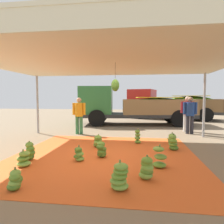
% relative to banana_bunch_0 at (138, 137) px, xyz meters
% --- Properties ---
extents(ground_plane, '(40.00, 40.00, 0.00)m').
position_rel_banana_bunch_0_xyz_m(ground_plane, '(-0.97, 1.31, -0.25)').
color(ground_plane, '#7F6B51').
extents(tarp_orange, '(5.34, 5.51, 0.01)m').
position_rel_banana_bunch_0_xyz_m(tarp_orange, '(-0.97, -1.69, -0.24)').
color(tarp_orange, '#E05B23').
rests_on(tarp_orange, ground).
extents(tent_canopy, '(8.00, 7.00, 2.81)m').
position_rel_banana_bunch_0_xyz_m(tent_canopy, '(-0.97, -1.78, 2.48)').
color(tent_canopy, '#9EA0A5').
rests_on(tent_canopy, ground).
extents(banana_bunch_0, '(0.31, 0.32, 0.57)m').
position_rel_banana_bunch_0_xyz_m(banana_bunch_0, '(0.00, 0.00, 0.00)').
color(banana_bunch_0, '#518428').
rests_on(banana_bunch_0, tarp_orange).
extents(banana_bunch_1, '(0.39, 0.40, 0.55)m').
position_rel_banana_bunch_0_xyz_m(banana_bunch_1, '(1.14, -0.84, -0.00)').
color(banana_bunch_1, '#477523').
rests_on(banana_bunch_1, tarp_orange).
extents(banana_bunch_2, '(0.42, 0.42, 0.55)m').
position_rel_banana_bunch_0_xyz_m(banana_bunch_2, '(-0.33, -3.80, -0.01)').
color(banana_bunch_2, '#75A83D').
rests_on(banana_bunch_2, tarp_orange).
extents(banana_bunch_3, '(0.39, 0.41, 0.45)m').
position_rel_banana_bunch_0_xyz_m(banana_bunch_3, '(-1.35, -0.77, -0.04)').
color(banana_bunch_3, '#477523').
rests_on(banana_bunch_3, tarp_orange).
extents(banana_bunch_4, '(0.38, 0.34, 0.43)m').
position_rel_banana_bunch_0_xyz_m(banana_bunch_4, '(-1.57, -2.28, -0.06)').
color(banana_bunch_4, '#75A83D').
rests_on(banana_bunch_4, tarp_orange).
extents(banana_bunch_5, '(0.35, 0.35, 0.53)m').
position_rel_banana_bunch_0_xyz_m(banana_bunch_5, '(-2.92, -2.37, -0.00)').
color(banana_bunch_5, '#477523').
rests_on(banana_bunch_5, tarp_orange).
extents(banana_bunch_6, '(0.41, 0.41, 0.51)m').
position_rel_banana_bunch_0_xyz_m(banana_bunch_6, '(0.19, -3.25, -0.02)').
color(banana_bunch_6, '#75A83D').
rests_on(banana_bunch_6, tarp_orange).
extents(banana_bunch_7, '(0.35, 0.33, 0.49)m').
position_rel_banana_bunch_0_xyz_m(banana_bunch_7, '(-1.02, -1.88, -0.02)').
color(banana_bunch_7, '#477523').
rests_on(banana_bunch_7, tarp_orange).
extents(banana_bunch_8, '(0.47, 0.45, 0.43)m').
position_rel_banana_bunch_0_xyz_m(banana_bunch_8, '(1.26, 0.05, -0.05)').
color(banana_bunch_8, '#518428').
rests_on(banana_bunch_8, tarp_orange).
extents(banana_bunch_9, '(0.33, 0.33, 0.43)m').
position_rel_banana_bunch_0_xyz_m(banana_bunch_9, '(-2.24, -4.08, -0.06)').
color(banana_bunch_9, '#477523').
rests_on(banana_bunch_9, tarp_orange).
extents(banana_bunch_10, '(0.44, 0.42, 0.56)m').
position_rel_banana_bunch_0_xyz_m(banana_bunch_10, '(0.53, -2.50, -0.01)').
color(banana_bunch_10, '#60932D').
rests_on(banana_bunch_10, tarp_orange).
extents(banana_bunch_11, '(0.45, 0.46, 0.42)m').
position_rel_banana_bunch_0_xyz_m(banana_bunch_11, '(-2.81, -2.86, -0.07)').
color(banana_bunch_11, '#75A83D').
rests_on(banana_bunch_11, tarp_orange).
extents(cargo_truck_main, '(7.26, 2.89, 2.40)m').
position_rel_banana_bunch_0_xyz_m(cargo_truck_main, '(-0.42, 5.34, 0.95)').
color(cargo_truck_main, '#2D2D2D').
rests_on(cargo_truck_main, ground).
extents(cargo_truck_far, '(7.52, 4.42, 2.40)m').
position_rel_banana_bunch_0_xyz_m(cargo_truck_far, '(2.57, 9.26, 0.98)').
color(cargo_truck_far, '#2D2D2D').
rests_on(cargo_truck_far, ground).
extents(worker_0, '(0.63, 0.38, 1.72)m').
position_rel_banana_bunch_0_xyz_m(worker_0, '(-2.73, 1.63, 0.76)').
color(worker_0, '#337A4C').
rests_on(worker_0, ground).
extents(worker_1, '(0.64, 0.39, 1.75)m').
position_rel_banana_bunch_0_xyz_m(worker_1, '(2.44, 2.36, 0.78)').
color(worker_1, '#26262D').
rests_on(worker_1, ground).
extents(worker_2, '(0.65, 0.40, 1.78)m').
position_rel_banana_bunch_0_xyz_m(worker_2, '(2.47, 3.03, 0.79)').
color(worker_2, silver).
rests_on(worker_2, ground).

